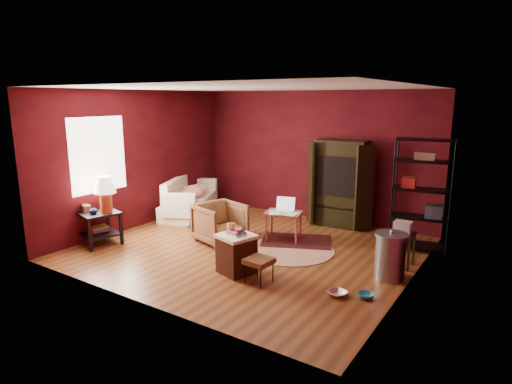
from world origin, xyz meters
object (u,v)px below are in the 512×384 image
laptop_desk (284,215)px  sofa (189,200)px  armchair (220,221)px  wire_shelving (423,190)px  side_table (102,204)px  hamper (237,253)px  tv_armoire (341,182)px

laptop_desk → sofa: bearing=156.6°
armchair → sofa: bearing=74.0°
armchair → wire_shelving: bearing=-48.0°
armchair → side_table: 2.15m
hamper → wire_shelving: (2.10, 2.57, 0.77)m
side_table → sofa: bearing=91.1°
side_table → tv_armoire: (3.15, 3.49, 0.18)m
sofa → wire_shelving: size_ratio=0.95×
armchair → laptop_desk: armchair is taller
side_table → tv_armoire: bearing=48.0°
sofa → armchair: armchair is taller
sofa → laptop_desk: laptop_desk is taller
sofa → wire_shelving: bearing=-105.0°
laptop_desk → tv_armoire: tv_armoire is taller
laptop_desk → wire_shelving: 2.48m
armchair → tv_armoire: (1.43, 2.24, 0.53)m
side_table → armchair: bearing=36.1°
armchair → laptop_desk: (0.94, 0.73, 0.09)m
hamper → wire_shelving: 3.40m
armchair → hamper: bearing=-116.4°
sofa → tv_armoire: size_ratio=1.04×
armchair → tv_armoire: tv_armoire is taller
sofa → laptop_desk: (2.70, -0.37, 0.13)m
sofa → hamper: bearing=-146.7°
side_table → wire_shelving: bearing=29.8°
side_table → laptop_desk: side_table is taller
sofa → armchair: size_ratio=2.31×
side_table → tv_armoire: 4.70m
wire_shelving → tv_armoire: bearing=150.9°
armchair → side_table: (-1.72, -1.25, 0.35)m
sofa → hamper: 3.54m
hamper → laptop_desk: bearing=95.1°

